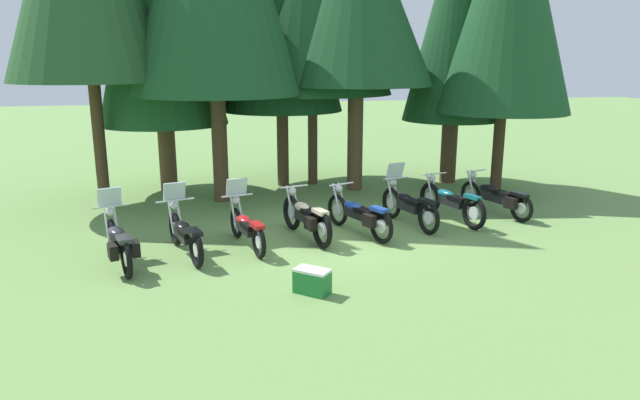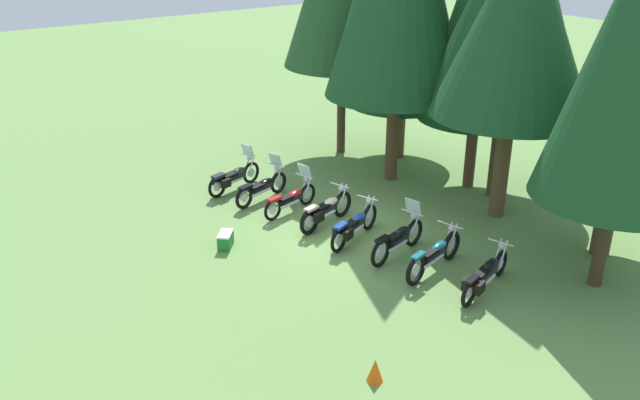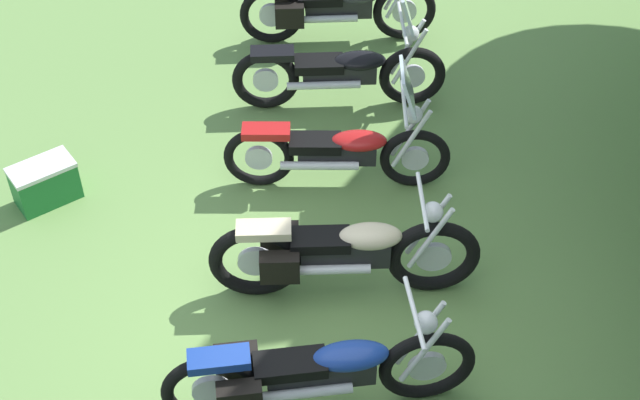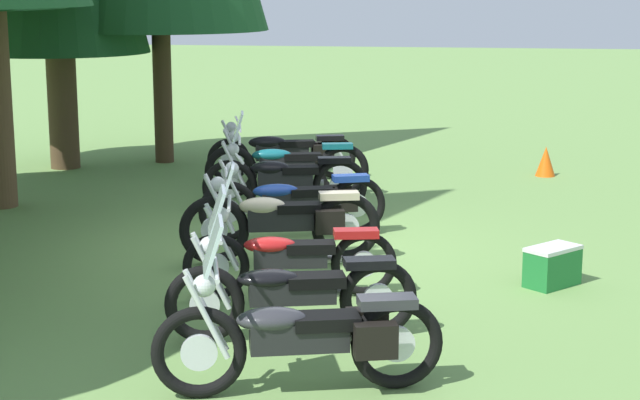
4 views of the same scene
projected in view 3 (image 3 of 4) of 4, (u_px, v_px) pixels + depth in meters
The scene contains 7 objects.
ground_plane at pixel (322, 346), 7.36m from camera, with size 80.00×80.00×0.00m, color #6B934C.
motorcycle_0 at pixel (336, 5), 10.25m from camera, with size 0.94×2.16×1.37m.
motorcycle_1 at pixel (342, 70), 9.37m from camera, with size 0.90×2.15×1.36m.
motorcycle_2 at pixel (340, 149), 8.47m from camera, with size 0.75×2.08×1.34m.
motorcycle_3 at pixel (341, 252), 7.47m from camera, with size 0.89×2.19×1.04m.
motorcycle_4 at pixel (314, 372), 6.63m from camera, with size 1.03×2.20×1.02m.
picnic_cooler at pixel (45, 183), 8.48m from camera, with size 0.65×0.63×0.42m.
Camera 3 is at (4.44, 1.03, 5.90)m, focal length 51.50 mm.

